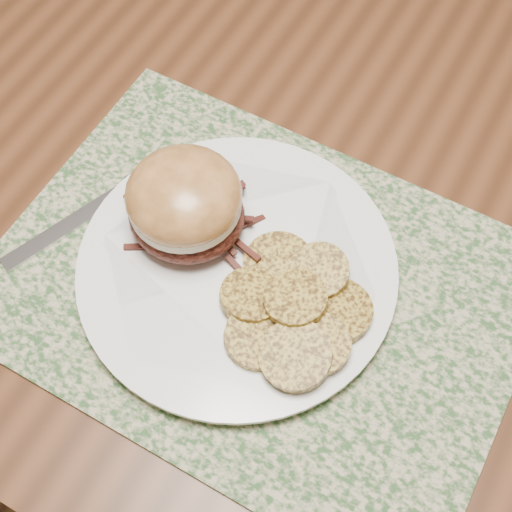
{
  "coord_description": "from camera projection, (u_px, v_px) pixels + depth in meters",
  "views": [
    {
      "loc": [
        -0.05,
        -0.44,
        1.3
      ],
      "look_at": [
        -0.19,
        -0.19,
        0.79
      ],
      "focal_mm": 50.0,
      "sensor_mm": 36.0,
      "label": 1
    }
  ],
  "objects": [
    {
      "name": "roasted_potatoes",
      "position": [
        294.0,
        309.0,
        0.58
      ],
      "size": [
        0.15,
        0.14,
        0.03
      ],
      "color": "gold",
      "rests_on": "dinner_plate"
    },
    {
      "name": "placemat",
      "position": [
        258.0,
        287.0,
        0.62
      ],
      "size": [
        0.45,
        0.33,
        0.0
      ],
      "primitive_type": "cube",
      "color": "#30522A",
      "rests_on": "dining_table"
    },
    {
      "name": "dining_table",
      "position": [
        512.0,
        251.0,
        0.73
      ],
      "size": [
        1.5,
        0.9,
        0.75
      ],
      "color": "#5B311A",
      "rests_on": "ground"
    },
    {
      "name": "fork",
      "position": [
        97.0,
        208.0,
        0.65
      ],
      "size": [
        0.09,
        0.18,
        0.0
      ],
      "rotation": [
        0.0,
        0.0,
        -0.37
      ],
      "color": "#BABAC1",
      "rests_on": "placemat"
    },
    {
      "name": "ground",
      "position": [
        398.0,
        431.0,
        1.31
      ],
      "size": [
        3.5,
        3.5,
        0.0
      ],
      "primitive_type": "plane",
      "color": "#55301D",
      "rests_on": "ground"
    },
    {
      "name": "pork_sandwich",
      "position": [
        185.0,
        203.0,
        0.6
      ],
      "size": [
        0.11,
        0.11,
        0.08
      ],
      "rotation": [
        0.0,
        0.0,
        0.08
      ],
      "color": "black",
      "rests_on": "dinner_plate"
    },
    {
      "name": "dinner_plate",
      "position": [
        237.0,
        269.0,
        0.62
      ],
      "size": [
        0.26,
        0.26,
        0.02
      ],
      "primitive_type": "cylinder",
      "color": "white",
      "rests_on": "placemat"
    }
  ]
}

